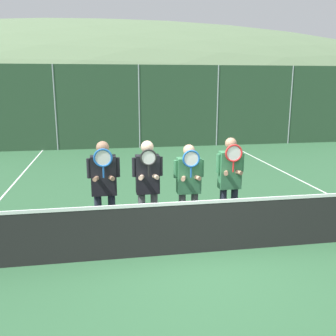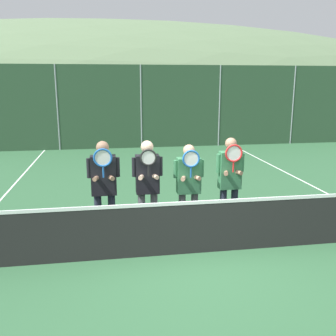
{
  "view_description": "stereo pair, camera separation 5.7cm",
  "coord_description": "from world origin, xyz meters",
  "px_view_note": "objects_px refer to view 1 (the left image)",
  "views": [
    {
      "loc": [
        -1.5,
        -5.69,
        2.84
      ],
      "look_at": [
        -0.37,
        0.94,
        1.27
      ],
      "focal_mm": 40.0,
      "sensor_mm": 36.0,
      "label": 1
    },
    {
      "loc": [
        -1.45,
        -5.7,
        2.84
      ],
      "look_at": [
        -0.37,
        0.94,
        1.27
      ],
      "focal_mm": 40.0,
      "sensor_mm": 36.0,
      "label": 2
    }
  ],
  "objects_px": {
    "player_rightmost": "(230,178)",
    "car_center": "(197,120)",
    "player_center_left": "(148,182)",
    "player_leftmost": "(104,183)",
    "player_center_right": "(189,182)",
    "car_right_of_center": "(285,118)",
    "car_left_of_center": "(97,122)"
  },
  "relations": [
    {
      "from": "player_rightmost",
      "to": "car_left_of_center",
      "type": "xyz_separation_m",
      "value": [
        -2.63,
        12.33,
        -0.2
      ]
    },
    {
      "from": "player_center_right",
      "to": "car_left_of_center",
      "type": "bearing_deg",
      "value": 98.53
    },
    {
      "from": "player_rightmost",
      "to": "car_center",
      "type": "height_order",
      "value": "player_rightmost"
    },
    {
      "from": "player_leftmost",
      "to": "car_right_of_center",
      "type": "height_order",
      "value": "player_leftmost"
    },
    {
      "from": "player_rightmost",
      "to": "car_center",
      "type": "relative_size",
      "value": 0.44
    },
    {
      "from": "player_rightmost",
      "to": "car_center",
      "type": "bearing_deg",
      "value": 78.74
    },
    {
      "from": "player_leftmost",
      "to": "car_left_of_center",
      "type": "relative_size",
      "value": 0.39
    },
    {
      "from": "player_center_left",
      "to": "car_center",
      "type": "bearing_deg",
      "value": 72.06
    },
    {
      "from": "player_center_right",
      "to": "car_right_of_center",
      "type": "relative_size",
      "value": 0.43
    },
    {
      "from": "player_center_right",
      "to": "player_leftmost",
      "type": "bearing_deg",
      "value": -179.28
    },
    {
      "from": "player_center_left",
      "to": "player_center_right",
      "type": "xyz_separation_m",
      "value": [
        0.76,
        0.03,
        -0.05
      ]
    },
    {
      "from": "player_center_right",
      "to": "player_rightmost",
      "type": "relative_size",
      "value": 0.94
    },
    {
      "from": "player_leftmost",
      "to": "car_left_of_center",
      "type": "height_order",
      "value": "player_leftmost"
    },
    {
      "from": "player_center_left",
      "to": "player_rightmost",
      "type": "distance_m",
      "value": 1.54
    },
    {
      "from": "player_leftmost",
      "to": "car_right_of_center",
      "type": "distance_m",
      "value": 15.46
    },
    {
      "from": "car_left_of_center",
      "to": "player_center_left",
      "type": "bearing_deg",
      "value": -84.96
    },
    {
      "from": "car_center",
      "to": "player_rightmost",
      "type": "bearing_deg",
      "value": -101.26
    },
    {
      "from": "player_center_right",
      "to": "player_rightmost",
      "type": "height_order",
      "value": "player_rightmost"
    },
    {
      "from": "car_center",
      "to": "player_leftmost",
      "type": "bearing_deg",
      "value": -111.15
    },
    {
      "from": "player_center_left",
      "to": "car_center",
      "type": "relative_size",
      "value": 0.44
    },
    {
      "from": "car_right_of_center",
      "to": "car_left_of_center",
      "type": "bearing_deg",
      "value": 179.02
    },
    {
      "from": "player_leftmost",
      "to": "player_center_right",
      "type": "relative_size",
      "value": 1.06
    },
    {
      "from": "player_leftmost",
      "to": "car_left_of_center",
      "type": "bearing_deg",
      "value": 91.48
    },
    {
      "from": "player_leftmost",
      "to": "car_left_of_center",
      "type": "distance_m",
      "value": 12.35
    },
    {
      "from": "car_center",
      "to": "player_center_right",
      "type": "bearing_deg",
      "value": -104.72
    },
    {
      "from": "car_left_of_center",
      "to": "car_right_of_center",
      "type": "xyz_separation_m",
      "value": [
        9.83,
        -0.17,
        0.04
      ]
    },
    {
      "from": "player_leftmost",
      "to": "player_center_left",
      "type": "height_order",
      "value": "player_leftmost"
    },
    {
      "from": "player_center_left",
      "to": "player_rightmost",
      "type": "relative_size",
      "value": 0.99
    },
    {
      "from": "car_center",
      "to": "car_right_of_center",
      "type": "xyz_separation_m",
      "value": [
        4.76,
        -0.12,
        0.06
      ]
    },
    {
      "from": "player_leftmost",
      "to": "car_center",
      "type": "distance_m",
      "value": 13.19
    },
    {
      "from": "player_center_right",
      "to": "car_left_of_center",
      "type": "distance_m",
      "value": 12.47
    },
    {
      "from": "car_left_of_center",
      "to": "player_rightmost",
      "type": "bearing_deg",
      "value": -77.95
    }
  ]
}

